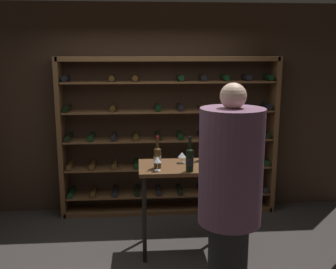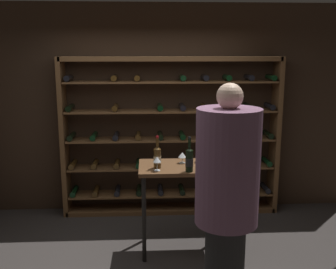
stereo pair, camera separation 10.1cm
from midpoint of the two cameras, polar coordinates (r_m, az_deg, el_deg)
name	(u,v)px [view 2 (the right image)]	position (r m, az deg, el deg)	size (l,w,h in m)	color
ground_plane	(151,266)	(4.34, -1.74, -18.47)	(9.32, 9.32, 0.00)	#383330
back_wall	(149,109)	(5.47, -2.23, 3.68)	(5.85, 0.10, 2.83)	#3D2B1E
wine_rack	(171,137)	(5.34, 1.04, -0.42)	(2.93, 0.32, 2.14)	brown
tasting_table	(185,178)	(4.33, 3.19, -6.24)	(1.01, 0.58, 0.99)	brown
person_host_in_suit	(227,195)	(3.20, 9.39, -8.59)	(0.50, 0.50, 1.97)	#242424
wine_bottle_gold_foil	(189,159)	(4.04, 3.82, -3.63)	(0.08, 0.08, 0.37)	black
wine_bottle_green_slim	(203,150)	(4.47, 5.73, -2.24)	(0.08, 0.08, 0.33)	#4C3314
wine_bottle_amber_reserve	(157,157)	(4.16, -0.86, -3.27)	(0.08, 0.08, 0.35)	#4C3314
wine_glass_stemmed_center	(182,155)	(4.35, 2.74, -3.03)	(0.09, 0.09, 0.12)	silver
wine_glass_stemmed_right	(157,160)	(4.06, -0.89, -3.74)	(0.08, 0.08, 0.15)	silver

